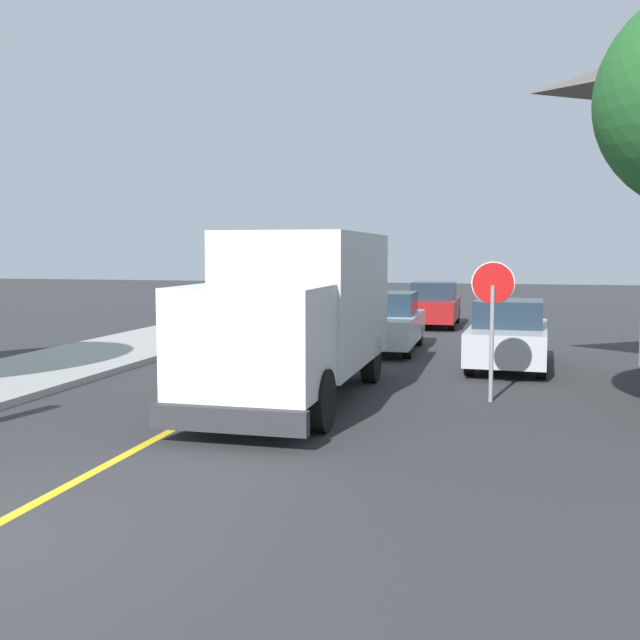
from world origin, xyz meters
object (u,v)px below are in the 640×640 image
at_px(parked_car_near, 386,323).
at_px(stop_sign, 493,304).
at_px(parked_car_mid, 433,305).
at_px(box_truck, 300,307).
at_px(parked_van_across, 508,336).

relative_size(parked_car_near, stop_sign, 1.67).
bearing_deg(parked_car_near, stop_sign, -65.28).
distance_m(parked_car_near, parked_car_mid, 7.32).
bearing_deg(parked_car_mid, box_truck, -94.76).
bearing_deg(parked_van_across, stop_sign, -94.32).
distance_m(parked_car_near, parked_van_across, 4.14).
relative_size(parked_car_mid, stop_sign, 1.66).
relative_size(box_truck, parked_car_mid, 1.63).
distance_m(box_truck, stop_sign, 3.65).
bearing_deg(stop_sign, box_truck, -172.19).
relative_size(parked_van_across, stop_sign, 1.69).
relative_size(box_truck, stop_sign, 2.71).
bearing_deg(stop_sign, parked_van_across, 85.68).
relative_size(parked_car_near, parked_car_mid, 1.00).
relative_size(box_truck, parked_van_across, 1.60).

